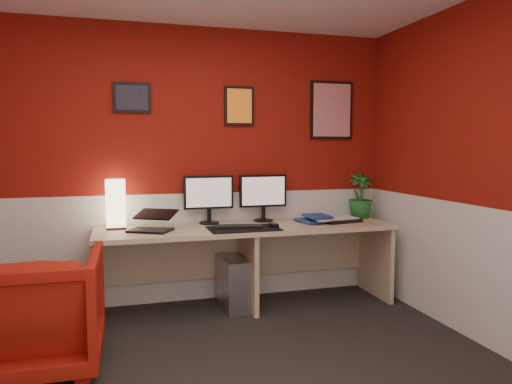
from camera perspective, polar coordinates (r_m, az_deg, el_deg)
name	(u,v)px	position (r m, az deg, el deg)	size (l,w,h in m)	color
wall_back	(176,166)	(4.38, -9.57, 3.06)	(4.00, 0.01, 2.50)	maroon
wall_front	(373,235)	(0.99, 13.81, -5.01)	(4.00, 0.01, 2.50)	maroon
wall_right	(507,173)	(3.60, 27.80, 2.00)	(0.01, 3.50, 2.50)	maroon
wainscot_back	(177,248)	(4.46, -9.41, -6.61)	(4.00, 0.01, 1.00)	silver
wainscot_right	(501,283)	(3.71, 27.23, -9.64)	(0.01, 3.50, 1.00)	silver
desk	(248,267)	(4.27, -0.99, -8.94)	(2.60, 0.65, 0.73)	tan
shoji_lamp	(116,205)	(4.22, -16.40, -1.54)	(0.16, 0.16, 0.40)	#FFE5B2
laptop	(150,218)	(4.02, -12.54, -3.08)	(0.33, 0.23, 0.22)	black
monitor_left	(209,192)	(4.32, -5.64, 0.01)	(0.45, 0.06, 0.58)	black
monitor_right	(263,190)	(4.44, 0.90, 0.19)	(0.45, 0.06, 0.58)	black
desk_mat	(244,229)	(4.06, -1.47, -4.38)	(0.60, 0.38, 0.01)	black
keyboard	(238,226)	(4.10, -2.14, -4.12)	(0.42, 0.14, 0.02)	black
mouse	(274,225)	(4.13, 2.15, -3.97)	(0.06, 0.10, 0.03)	black
book_bottom	(301,222)	(4.37, 5.42, -3.56)	(0.21, 0.29, 0.03)	navy
book_middle	(310,219)	(4.39, 6.52, -3.20)	(0.21, 0.29, 0.02)	silver
book_top	(307,217)	(4.34, 6.12, -2.99)	(0.20, 0.27, 0.03)	navy
zen_tray	(340,220)	(4.51, 9.94, -3.33)	(0.35, 0.25, 0.03)	black
potted_plant	(360,196)	(4.78, 12.37, -0.44)	(0.24, 0.24, 0.43)	#19591E
pc_tower	(233,283)	(4.30, -2.74, -10.80)	(0.20, 0.45, 0.45)	#99999E
armchair	(33,311)	(3.42, -25.11, -12.79)	(0.83, 0.85, 0.77)	#AA1F12
art_left	(132,98)	(4.35, -14.60, 10.85)	(0.32, 0.02, 0.26)	black
art_center	(239,106)	(4.48, -2.02, 10.23)	(0.28, 0.02, 0.36)	orange
art_right	(331,110)	(4.78, 9.00, 9.61)	(0.44, 0.02, 0.56)	red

